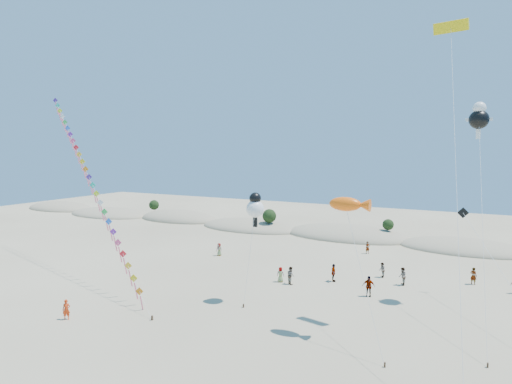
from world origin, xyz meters
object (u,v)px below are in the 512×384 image
object	(u,v)px
kite_train	(88,175)
flyer_foreground	(66,310)
fish_kite	(350,205)
parafoil_kite	(451,32)

from	to	relation	value
kite_train	flyer_foreground	size ratio (longest dim) A/B	18.50
fish_kite	flyer_foreground	xyz separation A→B (m)	(-19.80, -7.49, -8.45)
fish_kite	flyer_foreground	distance (m)	22.79
fish_kite	flyer_foreground	size ratio (longest dim) A/B	6.21
fish_kite	kite_train	bearing A→B (deg)	173.88
parafoil_kite	flyer_foreground	bearing A→B (deg)	-153.17
flyer_foreground	fish_kite	bearing A→B (deg)	-14.04
fish_kite	parafoil_kite	xyz separation A→B (m)	(5.60, 5.35, 12.14)
kite_train	parafoil_kite	size ratio (longest dim) A/B	1.31
parafoil_kite	flyer_foreground	size ratio (longest dim) A/B	14.16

